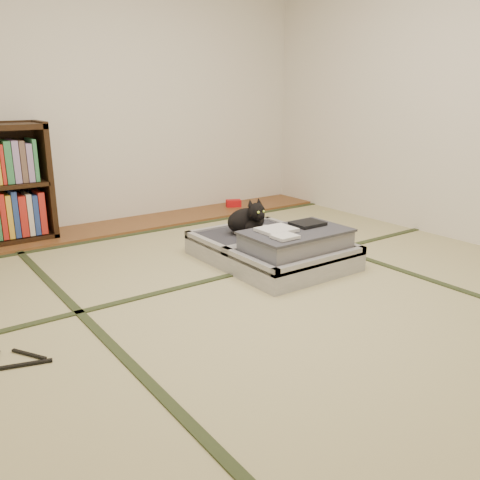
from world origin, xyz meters
TOP-DOWN VIEW (x-y plane):
  - floor at (0.00, 0.00)m, footprint 4.50×4.50m
  - wood_strip at (0.00, 2.00)m, footprint 4.00×0.50m
  - red_item at (1.17, 2.03)m, footprint 0.17×0.14m
  - room_shell at (0.00, 0.00)m, footprint 4.50×4.50m
  - tatami_borders at (0.00, 0.49)m, footprint 4.00×4.50m
  - suitcase at (0.41, 0.43)m, footprint 0.79×1.06m
  - cat at (0.39, 0.71)m, footprint 0.35×0.36m
  - cable_coil at (0.57, 0.74)m, footprint 0.11×0.11m
  - hanger at (-1.46, 0.04)m, footprint 0.41×0.24m

SIDE VIEW (x-z plane):
  - floor at x=0.00m, z-range 0.00..0.00m
  - tatami_borders at x=0.00m, z-range 0.00..0.01m
  - hanger at x=-1.46m, z-range 0.00..0.01m
  - wood_strip at x=0.00m, z-range 0.00..0.02m
  - red_item at x=1.17m, z-range 0.02..0.09m
  - suitcase at x=0.41m, z-range -0.05..0.27m
  - cable_coil at x=0.57m, z-range 0.15..0.18m
  - cat at x=0.39m, z-range 0.12..0.40m
  - room_shell at x=0.00m, z-range -0.79..3.71m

